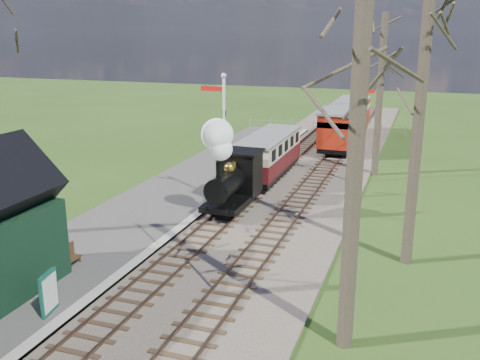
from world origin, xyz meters
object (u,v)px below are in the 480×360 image
object	(u,v)px
sign_board	(49,293)
red_carriage_b	(351,117)
bench	(64,258)
semaphore_far	(353,122)
person	(62,252)
locomotive	(231,170)
red_carriage_a	(340,129)
semaphore_near	(223,130)
coach	(269,153)

from	to	relation	value
sign_board	red_carriage_b	bearing A→B (deg)	81.90
bench	semaphore_far	bearing A→B (deg)	62.57
bench	person	world-z (taller)	person
locomotive	bench	distance (m)	8.52
locomotive	bench	bearing A→B (deg)	-112.82
red_carriage_a	sign_board	bearing A→B (deg)	-99.86
semaphore_near	sign_board	distance (m)	11.82
semaphore_far	locomotive	size ratio (longest dim) A/B	1.31
semaphore_far	person	size ratio (longest dim) A/B	4.05
semaphore_far	sign_board	world-z (taller)	semaphore_far
sign_board	bench	xyz separation A→B (m)	(-1.55, 2.73, -0.29)
red_carriage_a	person	size ratio (longest dim) A/B	3.97
semaphore_near	semaphore_far	world-z (taller)	semaphore_near
semaphore_far	red_carriage_a	world-z (taller)	semaphore_far
semaphore_far	red_carriage_b	world-z (taller)	semaphore_far
red_carriage_b	person	distance (m)	28.48
semaphore_far	person	distance (m)	16.95
coach	person	bearing A→B (deg)	-102.46
semaphore_near	bench	world-z (taller)	semaphore_near
coach	sign_board	xyz separation A→B (m)	(-1.72, -16.53, -0.65)
semaphore_near	locomotive	size ratio (longest dim) A/B	1.43
semaphore_near	semaphore_far	xyz separation A→B (m)	(5.14, 6.00, -0.27)
sign_board	coach	bearing A→B (deg)	84.07
coach	bench	distance (m)	14.21
semaphore_far	bench	distance (m)	16.82
semaphore_near	red_carriage_b	distance (m)	19.28
locomotive	red_carriage_a	distance (m)	14.60
red_carriage_b	bench	distance (m)	28.24
red_carriage_b	sign_board	size ratio (longest dim) A/B	4.47
semaphore_near	sign_board	size ratio (longest dim) A/B	4.96
red_carriage_a	person	distance (m)	23.12
person	semaphore_near	bearing A→B (deg)	-9.05
semaphore_near	person	world-z (taller)	semaphore_near
coach	person	size ratio (longest dim) A/B	4.95
red_carriage_a	red_carriage_b	size ratio (longest dim) A/B	1.00
person	red_carriage_b	bearing A→B (deg)	-6.05
red_carriage_a	red_carriage_b	world-z (taller)	same
red_carriage_a	person	world-z (taller)	red_carriage_a
coach	bench	size ratio (longest dim) A/B	5.55
bench	person	xyz separation A→B (m)	(0.16, -0.29, 0.37)
red_carriage_a	bench	world-z (taller)	red_carriage_a
semaphore_near	red_carriage_a	xyz separation A→B (m)	(3.37, 13.38, -2.00)
red_carriage_b	coach	bearing A→B (deg)	-100.67
locomotive	red_carriage_a	xyz separation A→B (m)	(2.61, 14.36, -0.39)
semaphore_far	red_carriage_b	distance (m)	13.11
semaphore_far	coach	size ratio (longest dim) A/B	0.82
locomotive	person	world-z (taller)	locomotive
red_carriage_b	person	world-z (taller)	red_carriage_b
semaphore_far	coach	xyz separation A→B (m)	(-4.37, -0.92, -1.87)
sign_board	person	xyz separation A→B (m)	(-1.40, 2.44, 0.08)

